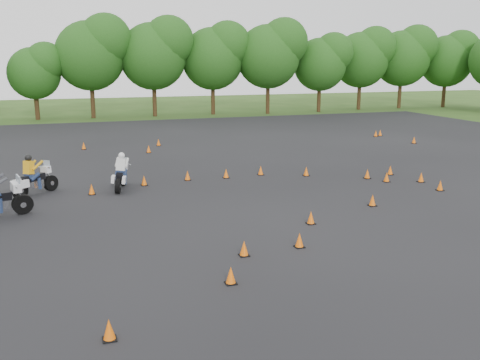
{
  "coord_description": "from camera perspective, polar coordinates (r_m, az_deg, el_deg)",
  "views": [
    {
      "loc": [
        -6.43,
        -15.38,
        5.83
      ],
      "look_at": [
        0.0,
        4.0,
        1.2
      ],
      "focal_mm": 40.0,
      "sensor_mm": 36.0,
      "label": 1
    }
  ],
  "objects": [
    {
      "name": "rider_white",
      "position": [
        24.9,
        -12.73,
        0.98
      ],
      "size": [
        1.24,
        2.35,
        1.74
      ],
      "primitive_type": null,
      "rotation": [
        0.0,
        0.0,
        1.32
      ],
      "color": "silver",
      "rests_on": "ground"
    },
    {
      "name": "rider_yellow",
      "position": [
        24.98,
        -21.02,
        0.55
      ],
      "size": [
        2.23,
        2.1,
        1.81
      ],
      "primitive_type": null,
      "rotation": [
        0.0,
        0.0,
        0.73
      ],
      "color": "orange",
      "rests_on": "ground"
    },
    {
      "name": "traffic_cones",
      "position": [
        23.0,
        -4.52,
        -1.36
      ],
      "size": [
        36.51,
        33.46,
        0.45
      ],
      "color": "orange",
      "rests_on": "asphalt_pad"
    },
    {
      "name": "asphalt_pad",
      "position": [
        23.08,
        -1.56,
        -1.85
      ],
      "size": [
        62.0,
        62.0,
        0.0
      ],
      "primitive_type": "plane",
      "color": "black",
      "rests_on": "ground"
    },
    {
      "name": "ground",
      "position": [
        17.66,
        4.11,
        -6.53
      ],
      "size": [
        140.0,
        140.0,
        0.0
      ],
      "primitive_type": "plane",
      "color": "#2D5119",
      "rests_on": "ground"
    },
    {
      "name": "treeline",
      "position": [
        51.74,
        -8.15,
        11.46
      ],
      "size": [
        87.17,
        32.58,
        10.71
      ],
      "color": "#1F4C15",
      "rests_on": "ground"
    }
  ]
}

